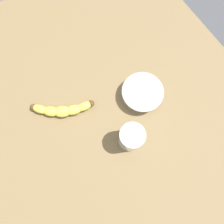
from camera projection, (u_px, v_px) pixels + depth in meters
wooden_tabletop at (83, 117)px, 72.89cm from camera, size 120.00×120.00×3.00cm
banana at (63, 109)px, 69.99cm from camera, size 19.91×12.16×3.95cm
smoothie_glass at (132, 137)px, 63.86cm from camera, size 7.59×7.59×12.05cm
ceramic_bowl at (143, 93)px, 70.48cm from camera, size 14.38×14.38×5.00cm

